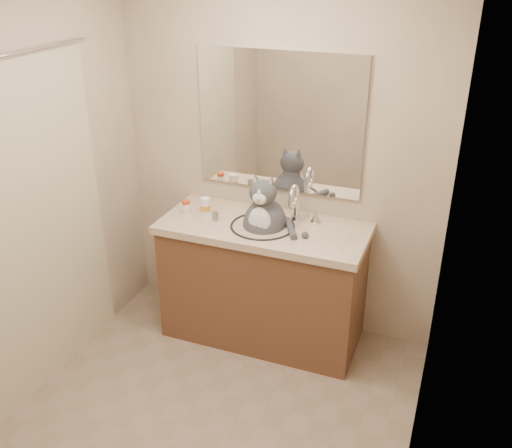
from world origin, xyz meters
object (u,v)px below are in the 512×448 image
Objects in this scene: pill_bottle_redcap at (186,207)px; grey_canister at (215,216)px; pill_bottle_orange at (206,206)px; cat at (264,222)px.

grey_canister is (0.22, -0.03, -0.02)m from pill_bottle_redcap.
cat is at bearing -3.87° from pill_bottle_orange.
cat is 0.33m from grey_canister.
grey_canister is (0.10, -0.07, -0.02)m from pill_bottle_orange.
pill_bottle_redcap is 1.50× the size of grey_canister.
grey_canister is at bearing -6.87° from pill_bottle_redcap.
pill_bottle_redcap is (-0.55, -0.01, 0.02)m from cat.
grey_canister is (-0.33, -0.04, 0.01)m from cat.
cat is 0.43m from pill_bottle_orange.
cat reaches higher than pill_bottle_redcap.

